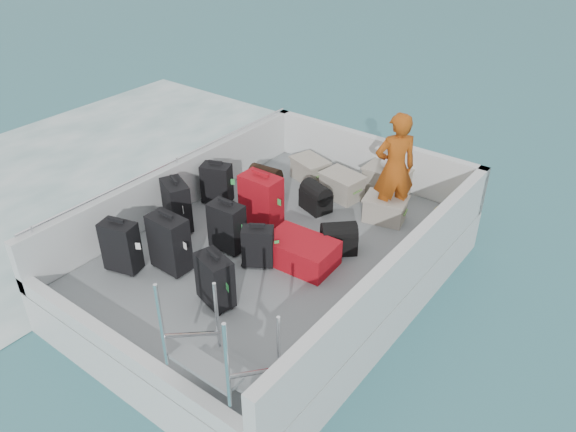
% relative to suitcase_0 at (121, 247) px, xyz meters
% --- Properties ---
extents(ground, '(160.00, 160.00, 0.00)m').
position_rel_suitcase_0_xyz_m(ground, '(1.17, 1.48, -0.95)').
color(ground, '#195359').
rests_on(ground, ground).
extents(wake_foam, '(10.00, 10.00, 0.00)m').
position_rel_suitcase_0_xyz_m(wake_foam, '(-3.63, 1.48, -0.95)').
color(wake_foam, white).
rests_on(wake_foam, ground).
extents(ferry_hull, '(3.60, 5.00, 0.60)m').
position_rel_suitcase_0_xyz_m(ferry_hull, '(1.17, 1.48, -0.65)').
color(ferry_hull, silver).
rests_on(ferry_hull, ground).
extents(deck, '(3.30, 4.70, 0.02)m').
position_rel_suitcase_0_xyz_m(deck, '(1.17, 1.48, -0.34)').
color(deck, slate).
rests_on(deck, ferry_hull).
extents(deck_fittings, '(3.60, 5.00, 0.90)m').
position_rel_suitcase_0_xyz_m(deck_fittings, '(1.52, 1.16, 0.04)').
color(deck_fittings, silver).
rests_on(deck_fittings, deck).
extents(suitcase_0, '(0.48, 0.34, 0.66)m').
position_rel_suitcase_0_xyz_m(suitcase_0, '(0.00, 0.00, 0.00)').
color(suitcase_0, black).
rests_on(suitcase_0, deck).
extents(suitcase_1, '(0.53, 0.43, 0.70)m').
position_rel_suitcase_0_xyz_m(suitcase_1, '(-0.16, 1.05, 0.02)').
color(suitcase_1, black).
rests_on(suitcase_1, deck).
extents(suitcase_2, '(0.48, 0.39, 0.60)m').
position_rel_suitcase_0_xyz_m(suitcase_2, '(-0.22, 1.88, -0.03)').
color(suitcase_2, black).
rests_on(suitcase_2, deck).
extents(suitcase_3, '(0.48, 0.29, 0.73)m').
position_rel_suitcase_0_xyz_m(suitcase_3, '(0.45, 0.37, 0.03)').
color(suitcase_3, black).
rests_on(suitcase_3, deck).
extents(suitcase_4, '(0.45, 0.28, 0.65)m').
position_rel_suitcase_0_xyz_m(suitcase_4, '(0.71, 1.10, -0.01)').
color(suitcase_4, black).
rests_on(suitcase_4, deck).
extents(suitcase_5, '(0.54, 0.33, 0.74)m').
position_rel_suitcase_0_xyz_m(suitcase_5, '(0.68, 1.80, 0.04)').
color(suitcase_5, maroon).
rests_on(suitcase_5, deck).
extents(suitcase_6, '(0.50, 0.37, 0.62)m').
position_rel_suitcase_0_xyz_m(suitcase_6, '(1.32, 0.23, -0.02)').
color(suitcase_6, black).
rests_on(suitcase_6, deck).
extents(suitcase_7, '(0.44, 0.39, 0.53)m').
position_rel_suitcase_0_xyz_m(suitcase_7, '(1.24, 1.06, -0.06)').
color(suitcase_7, black).
rests_on(suitcase_7, deck).
extents(suitcase_8, '(0.87, 0.60, 0.33)m').
position_rel_suitcase_0_xyz_m(suitcase_8, '(1.64, 1.41, -0.16)').
color(suitcase_8, maroon).
rests_on(suitcase_8, deck).
extents(duffel_0, '(0.49, 0.35, 0.32)m').
position_rel_suitcase_0_xyz_m(duffel_0, '(0.13, 2.55, -0.17)').
color(duffel_0, black).
rests_on(duffel_0, deck).
extents(duffel_1, '(0.50, 0.42, 0.32)m').
position_rel_suitcase_0_xyz_m(duffel_1, '(1.04, 2.59, -0.17)').
color(duffel_1, black).
rests_on(duffel_1, deck).
extents(duffel_2, '(0.53, 0.52, 0.32)m').
position_rel_suitcase_0_xyz_m(duffel_2, '(1.86, 1.91, -0.17)').
color(duffel_2, black).
rests_on(duffel_2, deck).
extents(crate_0, '(0.62, 0.51, 0.32)m').
position_rel_suitcase_0_xyz_m(crate_0, '(0.44, 3.27, -0.17)').
color(crate_0, gray).
rests_on(crate_0, deck).
extents(crate_1, '(0.62, 0.48, 0.34)m').
position_rel_suitcase_0_xyz_m(crate_1, '(1.14, 3.12, -0.16)').
color(crate_1, gray).
rests_on(crate_1, deck).
extents(crate_2, '(0.64, 0.45, 0.38)m').
position_rel_suitcase_0_xyz_m(crate_2, '(1.60, 3.64, -0.14)').
color(crate_2, gray).
rests_on(crate_2, deck).
extents(crate_3, '(0.61, 0.48, 0.32)m').
position_rel_suitcase_0_xyz_m(crate_3, '(1.96, 2.93, -0.17)').
color(crate_3, gray).
rests_on(crate_3, deck).
extents(yellow_bag, '(0.28, 0.26, 0.22)m').
position_rel_suitcase_0_xyz_m(yellow_bag, '(2.62, 3.42, -0.22)').
color(yellow_bag, gold).
rests_on(yellow_bag, deck).
extents(white_bag, '(0.24, 0.24, 0.18)m').
position_rel_suitcase_0_xyz_m(white_bag, '(1.60, 3.64, 0.14)').
color(white_bag, white).
rests_on(white_bag, crate_2).
extents(passenger, '(0.67, 0.68, 1.58)m').
position_rel_suitcase_0_xyz_m(passenger, '(2.01, 2.99, 0.46)').
color(passenger, '#D35B13').
rests_on(passenger, deck).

